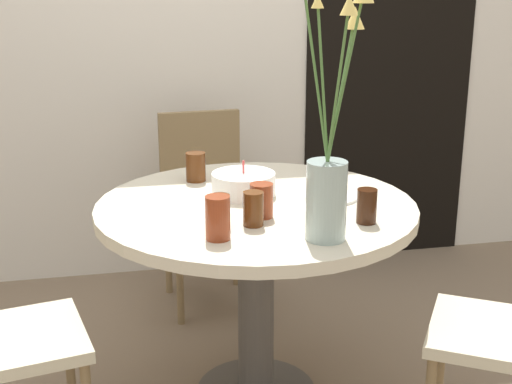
{
  "coord_description": "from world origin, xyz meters",
  "views": [
    {
      "loc": [
        -0.47,
        -2.25,
        1.5
      ],
      "look_at": [
        0.0,
        0.0,
        0.79
      ],
      "focal_mm": 50.0,
      "sensor_mm": 36.0,
      "label": 1
    }
  ],
  "objects_px": {
    "drink_glass_2": "(196,167)",
    "drink_glass_5": "(253,209)",
    "side_plate": "(331,197)",
    "drink_glass_4": "(220,211)",
    "drink_glass_0": "(261,200)",
    "chair_left_flank": "(205,199)",
    "drink_glass_1": "(218,218)",
    "drink_glass_3": "(367,206)",
    "flower_vase": "(330,166)",
    "birthday_cake": "(244,184)"
  },
  "relations": [
    {
      "from": "side_plate",
      "to": "drink_glass_1",
      "type": "height_order",
      "value": "drink_glass_1"
    },
    {
      "from": "drink_glass_0",
      "to": "drink_glass_1",
      "type": "relative_size",
      "value": 0.84
    },
    {
      "from": "side_plate",
      "to": "drink_glass_3",
      "type": "bearing_deg",
      "value": -83.14
    },
    {
      "from": "flower_vase",
      "to": "drink_glass_4",
      "type": "height_order",
      "value": "flower_vase"
    },
    {
      "from": "drink_glass_0",
      "to": "drink_glass_1",
      "type": "height_order",
      "value": "drink_glass_1"
    },
    {
      "from": "drink_glass_2",
      "to": "drink_glass_5",
      "type": "distance_m",
      "value": 0.54
    },
    {
      "from": "drink_glass_1",
      "to": "drink_glass_2",
      "type": "bearing_deg",
      "value": 88.86
    },
    {
      "from": "drink_glass_1",
      "to": "flower_vase",
      "type": "bearing_deg",
      "value": -9.95
    },
    {
      "from": "side_plate",
      "to": "drink_glass_4",
      "type": "bearing_deg",
      "value": -153.71
    },
    {
      "from": "birthday_cake",
      "to": "drink_glass_0",
      "type": "height_order",
      "value": "birthday_cake"
    },
    {
      "from": "flower_vase",
      "to": "side_plate",
      "type": "distance_m",
      "value": 0.44
    },
    {
      "from": "flower_vase",
      "to": "drink_glass_4",
      "type": "relative_size",
      "value": 7.47
    },
    {
      "from": "chair_left_flank",
      "to": "drink_glass_5",
      "type": "bearing_deg",
      "value": -93.49
    },
    {
      "from": "flower_vase",
      "to": "drink_glass_4",
      "type": "distance_m",
      "value": 0.38
    },
    {
      "from": "side_plate",
      "to": "drink_glass_1",
      "type": "distance_m",
      "value": 0.55
    },
    {
      "from": "drink_glass_5",
      "to": "drink_glass_0",
      "type": "bearing_deg",
      "value": 60.66
    },
    {
      "from": "drink_glass_3",
      "to": "drink_glass_5",
      "type": "xyz_separation_m",
      "value": [
        -0.35,
        0.05,
        -0.0
      ]
    },
    {
      "from": "side_plate",
      "to": "drink_glass_1",
      "type": "xyz_separation_m",
      "value": [
        -0.45,
        -0.31,
        0.06
      ]
    },
    {
      "from": "birthday_cake",
      "to": "drink_glass_1",
      "type": "xyz_separation_m",
      "value": [
        -0.15,
        -0.41,
        0.03
      ]
    },
    {
      "from": "flower_vase",
      "to": "drink_glass_3",
      "type": "relative_size",
      "value": 7.02
    },
    {
      "from": "birthday_cake",
      "to": "drink_glass_1",
      "type": "relative_size",
      "value": 1.7
    },
    {
      "from": "drink_glass_4",
      "to": "drink_glass_5",
      "type": "bearing_deg",
      "value": -4.53
    },
    {
      "from": "drink_glass_5",
      "to": "drink_glass_3",
      "type": "bearing_deg",
      "value": -7.74
    },
    {
      "from": "chair_left_flank",
      "to": "drink_glass_0",
      "type": "height_order",
      "value": "chair_left_flank"
    },
    {
      "from": "birthday_cake",
      "to": "drink_glass_0",
      "type": "relative_size",
      "value": 2.03
    },
    {
      "from": "drink_glass_3",
      "to": "birthday_cake",
      "type": "bearing_deg",
      "value": 131.52
    },
    {
      "from": "chair_left_flank",
      "to": "drink_glass_3",
      "type": "bearing_deg",
      "value": -76.52
    },
    {
      "from": "drink_glass_2",
      "to": "drink_glass_0",
      "type": "bearing_deg",
      "value": -71.22
    },
    {
      "from": "flower_vase",
      "to": "drink_glass_4",
      "type": "xyz_separation_m",
      "value": [
        -0.3,
        0.16,
        -0.17
      ]
    },
    {
      "from": "drink_glass_5",
      "to": "birthday_cake",
      "type": "bearing_deg",
      "value": 84.75
    },
    {
      "from": "chair_left_flank",
      "to": "flower_vase",
      "type": "xyz_separation_m",
      "value": [
        0.2,
        -1.25,
        0.48
      ]
    },
    {
      "from": "drink_glass_0",
      "to": "drink_glass_5",
      "type": "height_order",
      "value": "drink_glass_0"
    },
    {
      "from": "chair_left_flank",
      "to": "drink_glass_3",
      "type": "height_order",
      "value": "chair_left_flank"
    },
    {
      "from": "side_plate",
      "to": "drink_glass_5",
      "type": "bearing_deg",
      "value": -145.84
    },
    {
      "from": "drink_glass_4",
      "to": "chair_left_flank",
      "type": "bearing_deg",
      "value": 84.97
    },
    {
      "from": "drink_glass_1",
      "to": "drink_glass_5",
      "type": "xyz_separation_m",
      "value": [
        0.13,
        0.1,
        -0.01
      ]
    },
    {
      "from": "birthday_cake",
      "to": "drink_glass_4",
      "type": "height_order",
      "value": "birthday_cake"
    },
    {
      "from": "drink_glass_1",
      "to": "side_plate",
      "type": "bearing_deg",
      "value": 35.06
    },
    {
      "from": "drink_glass_4",
      "to": "drink_glass_0",
      "type": "bearing_deg",
      "value": 24.26
    },
    {
      "from": "drink_glass_1",
      "to": "drink_glass_3",
      "type": "distance_m",
      "value": 0.48
    },
    {
      "from": "chair_left_flank",
      "to": "drink_glass_1",
      "type": "distance_m",
      "value": 1.24
    },
    {
      "from": "side_plate",
      "to": "drink_glass_2",
      "type": "distance_m",
      "value": 0.53
    },
    {
      "from": "drink_glass_1",
      "to": "drink_glass_3",
      "type": "bearing_deg",
      "value": 5.73
    },
    {
      "from": "drink_glass_3",
      "to": "drink_glass_5",
      "type": "relative_size",
      "value": 1.01
    },
    {
      "from": "drink_glass_1",
      "to": "drink_glass_2",
      "type": "relative_size",
      "value": 1.21
    },
    {
      "from": "side_plate",
      "to": "drink_glass_5",
      "type": "relative_size",
      "value": 1.7
    },
    {
      "from": "chair_left_flank",
      "to": "drink_glass_0",
      "type": "xyz_separation_m",
      "value": [
        0.05,
        -1.03,
        0.31
      ]
    },
    {
      "from": "chair_left_flank",
      "to": "side_plate",
      "type": "relative_size",
      "value": 4.83
    },
    {
      "from": "side_plate",
      "to": "drink_glass_1",
      "type": "relative_size",
      "value": 1.39
    },
    {
      "from": "side_plate",
      "to": "drink_glass_5",
      "type": "xyz_separation_m",
      "value": [
        -0.32,
        -0.22,
        0.05
      ]
    }
  ]
}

